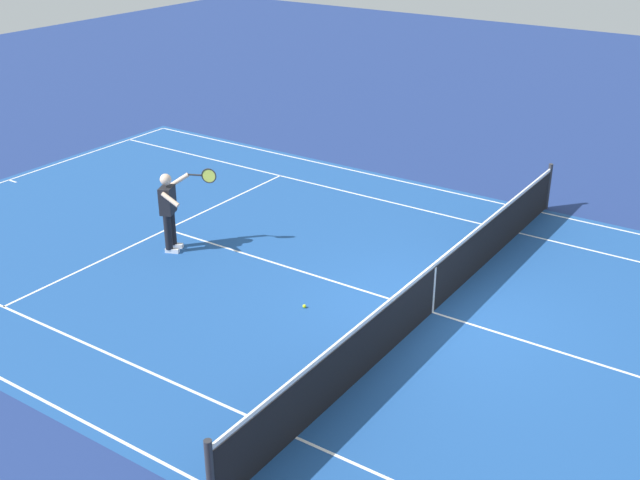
% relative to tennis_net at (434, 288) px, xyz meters
% --- Properties ---
extents(ground_plane, '(60.00, 60.00, 0.00)m').
position_rel_tennis_net_xyz_m(ground_plane, '(0.00, 0.00, -0.49)').
color(ground_plane, navy).
extents(court_slab, '(24.20, 11.40, 0.00)m').
position_rel_tennis_net_xyz_m(court_slab, '(0.00, 0.00, -0.49)').
color(court_slab, '#1E4C93').
rests_on(court_slab, ground_plane).
extents(court_line_markings, '(23.85, 11.05, 0.01)m').
position_rel_tennis_net_xyz_m(court_line_markings, '(0.00, 0.00, -0.49)').
color(court_line_markings, white).
rests_on(court_line_markings, ground_plane).
extents(tennis_net, '(0.10, 11.70, 1.08)m').
position_rel_tennis_net_xyz_m(tennis_net, '(0.00, 0.00, 0.00)').
color(tennis_net, '#2D2D33').
rests_on(tennis_net, ground_plane).
extents(tennis_player_near, '(0.91, 0.95, 1.70)m').
position_rel_tennis_net_xyz_m(tennis_player_near, '(5.56, 0.67, 0.44)').
color(tennis_player_near, black).
rests_on(tennis_player_near, ground_plane).
extents(tennis_ball, '(0.07, 0.07, 0.07)m').
position_rel_tennis_net_xyz_m(tennis_ball, '(1.95, 1.13, -0.46)').
color(tennis_ball, '#CCE01E').
rests_on(tennis_ball, ground_plane).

